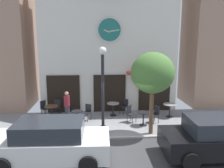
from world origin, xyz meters
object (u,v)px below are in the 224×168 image
(cafe_chair_facing_street, at_px, (125,105))
(cafe_chair_left_end, at_px, (155,113))
(cafe_chair_near_tree, at_px, (130,113))
(cafe_table_near_door, at_px, (170,107))
(parked_car_black, at_px, (219,138))
(cafe_table_near_curb, at_px, (77,116))
(cafe_table_center_left, at_px, (143,116))
(parked_car_white, at_px, (50,142))
(cafe_table_leftmost, at_px, (113,107))
(cafe_chair_right_end, at_px, (57,106))
(street_lamp, at_px, (103,91))
(street_tree, at_px, (153,73))
(pedestrian_maroon, at_px, (67,106))
(cafe_chair_mid_row, at_px, (87,111))
(cafe_chair_facing_wall, at_px, (44,107))
(cafe_table_rightmost, at_px, (51,109))

(cafe_chair_facing_street, bearing_deg, cafe_chair_left_end, -47.81)
(cafe_chair_near_tree, bearing_deg, cafe_table_near_door, 15.61)
(cafe_table_near_door, relative_size, parked_car_black, 0.18)
(cafe_table_near_curb, xyz_separation_m, cafe_table_center_left, (3.45, -0.39, 0.01))
(cafe_table_near_curb, bearing_deg, parked_car_white, -100.57)
(cafe_table_leftmost, bearing_deg, cafe_chair_right_end, 172.44)
(cafe_chair_left_end, relative_size, parked_car_white, 0.21)
(cafe_chair_facing_street, distance_m, parked_car_black, 6.18)
(street_lamp, xyz_separation_m, cafe_chair_facing_street, (1.40, 2.92, -1.56))
(cafe_table_center_left, bearing_deg, cafe_chair_left_end, 27.95)
(street_tree, distance_m, pedestrian_maroon, 5.07)
(pedestrian_maroon, xyz_separation_m, parked_car_white, (-0.12, -4.28, -0.10))
(cafe_table_near_door, bearing_deg, cafe_chair_mid_row, -177.63)
(street_lamp, height_order, cafe_chair_facing_wall, street_lamp)
(cafe_table_near_curb, relative_size, parked_car_white, 0.17)
(street_lamp, height_order, parked_car_black, street_lamp)
(cafe_chair_mid_row, distance_m, pedestrian_maroon, 1.15)
(cafe_table_near_curb, xyz_separation_m, cafe_chair_mid_row, (0.53, 0.63, 0.05))
(street_tree, bearing_deg, cafe_table_center_left, 97.77)
(cafe_chair_near_tree, relative_size, parked_car_black, 0.21)
(cafe_table_rightmost, xyz_separation_m, cafe_chair_near_tree, (4.35, -0.78, -0.04))
(cafe_table_rightmost, xyz_separation_m, cafe_table_near_door, (6.74, -0.11, -0.00))
(cafe_chair_facing_street, xyz_separation_m, cafe_chair_near_tree, (0.13, -1.47, 0.00))
(cafe_table_leftmost, bearing_deg, parked_car_white, -118.31)
(street_lamp, relative_size, cafe_table_near_door, 5.27)
(cafe_table_rightmost, bearing_deg, cafe_chair_facing_wall, 130.46)
(street_tree, height_order, cafe_chair_left_end, street_tree)
(street_lamp, distance_m, cafe_chair_near_tree, 2.63)
(pedestrian_maroon, bearing_deg, cafe_table_center_left, -13.51)
(cafe_table_near_curb, relative_size, cafe_chair_facing_wall, 0.82)
(cafe_table_center_left, height_order, cafe_table_near_door, cafe_table_near_door)
(street_tree, bearing_deg, parked_car_white, -152.30)
(cafe_chair_left_end, bearing_deg, cafe_table_rightmost, 170.64)
(street_lamp, xyz_separation_m, cafe_chair_left_end, (2.87, 1.30, -1.56))
(cafe_table_rightmost, distance_m, cafe_chair_facing_wall, 0.82)
(cafe_chair_near_tree, bearing_deg, cafe_chair_facing_street, 95.17)
(cafe_table_near_curb, relative_size, cafe_chair_right_end, 0.82)
(parked_car_white, bearing_deg, cafe_table_leftmost, 61.69)
(cafe_chair_near_tree, bearing_deg, cafe_chair_right_end, 159.05)
(cafe_table_near_curb, bearing_deg, cafe_table_near_door, 8.96)
(cafe_chair_near_tree, bearing_deg, parked_car_black, -54.92)
(street_lamp, relative_size, parked_car_black, 0.95)
(cafe_table_near_curb, bearing_deg, cafe_chair_facing_street, 30.83)
(parked_car_white, xyz_separation_m, parked_car_black, (6.34, -0.11, 0.00))
(cafe_table_near_curb, bearing_deg, street_lamp, -44.41)
(cafe_chair_near_tree, height_order, parked_car_white, parked_car_white)
(cafe_table_leftmost, height_order, cafe_table_near_door, cafe_table_near_door)
(street_lamp, height_order, cafe_chair_near_tree, street_lamp)
(cafe_chair_facing_wall, relative_size, parked_car_white, 0.21)
(cafe_table_rightmost, height_order, cafe_table_leftmost, cafe_table_rightmost)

